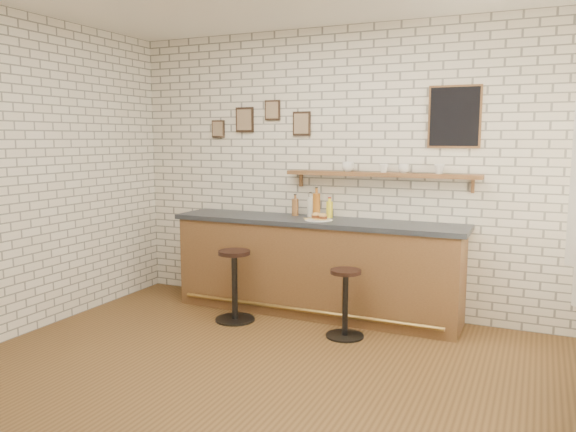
% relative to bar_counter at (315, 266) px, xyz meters
% --- Properties ---
extents(ground, '(5.00, 5.00, 0.00)m').
position_rel_bar_counter_xyz_m(ground, '(0.22, -1.70, -0.51)').
color(ground, brown).
rests_on(ground, ground).
extents(bar_counter, '(3.10, 0.65, 1.01)m').
position_rel_bar_counter_xyz_m(bar_counter, '(0.00, 0.00, 0.00)').
color(bar_counter, brown).
rests_on(bar_counter, ground).
extents(sandwich_plate, '(0.28, 0.28, 0.01)m').
position_rel_bar_counter_xyz_m(sandwich_plate, '(0.06, -0.07, 0.51)').
color(sandwich_plate, white).
rests_on(sandwich_plate, bar_counter).
extents(ciabatta_sandwich, '(0.21, 0.15, 0.06)m').
position_rel_bar_counter_xyz_m(ciabatta_sandwich, '(0.07, -0.07, 0.55)').
color(ciabatta_sandwich, tan).
rests_on(ciabatta_sandwich, sandwich_plate).
extents(potato_chips, '(0.26, 0.18, 0.00)m').
position_rel_bar_counter_xyz_m(potato_chips, '(0.04, -0.07, 0.52)').
color(potato_chips, '#E9C052').
rests_on(potato_chips, sandwich_plate).
extents(bitters_bottle_brown, '(0.07, 0.07, 0.24)m').
position_rel_bar_counter_xyz_m(bitters_bottle_brown, '(-0.30, 0.16, 0.60)').
color(bitters_bottle_brown, brown).
rests_on(bitters_bottle_brown, bar_counter).
extents(bitters_bottle_white, '(0.07, 0.07, 0.26)m').
position_rel_bar_counter_xyz_m(bitters_bottle_white, '(-0.12, 0.16, 0.61)').
color(bitters_bottle_white, beige).
rests_on(bitters_bottle_white, bar_counter).
extents(bitters_bottle_amber, '(0.08, 0.08, 0.32)m').
position_rel_bar_counter_xyz_m(bitters_bottle_amber, '(-0.05, 0.16, 0.63)').
color(bitters_bottle_amber, '#A45B1A').
rests_on(bitters_bottle_amber, bar_counter).
extents(condiment_bottle_yellow, '(0.07, 0.07, 0.22)m').
position_rel_bar_counter_xyz_m(condiment_bottle_yellow, '(0.09, 0.16, 0.60)').
color(condiment_bottle_yellow, yellow).
rests_on(condiment_bottle_yellow, bar_counter).
extents(bar_stool_left, '(0.42, 0.42, 0.73)m').
position_rel_bar_counter_xyz_m(bar_stool_left, '(-0.66, -0.56, -0.12)').
color(bar_stool_left, black).
rests_on(bar_stool_left, ground).
extents(bar_stool_right, '(0.37, 0.37, 0.64)m').
position_rel_bar_counter_xyz_m(bar_stool_right, '(0.52, -0.55, -0.16)').
color(bar_stool_right, black).
rests_on(bar_stool_right, ground).
extents(wall_shelf, '(2.00, 0.18, 0.18)m').
position_rel_bar_counter_xyz_m(wall_shelf, '(0.62, 0.20, 0.97)').
color(wall_shelf, brown).
rests_on(wall_shelf, ground).
extents(shelf_cup_a, '(0.18, 0.18, 0.10)m').
position_rel_bar_counter_xyz_m(shelf_cup_a, '(0.28, 0.20, 1.04)').
color(shelf_cup_a, white).
rests_on(shelf_cup_a, wall_shelf).
extents(shelf_cup_b, '(0.13, 0.13, 0.09)m').
position_rel_bar_counter_xyz_m(shelf_cup_b, '(0.66, 0.20, 1.04)').
color(shelf_cup_b, white).
rests_on(shelf_cup_b, wall_shelf).
extents(shelf_cup_c, '(0.12, 0.12, 0.09)m').
position_rel_bar_counter_xyz_m(shelf_cup_c, '(0.86, 0.20, 1.04)').
color(shelf_cup_c, white).
rests_on(shelf_cup_c, wall_shelf).
extents(shelf_cup_d, '(0.13, 0.13, 0.09)m').
position_rel_bar_counter_xyz_m(shelf_cup_d, '(1.21, 0.20, 1.04)').
color(shelf_cup_d, white).
rests_on(shelf_cup_d, wall_shelf).
extents(back_wall_decor, '(2.96, 0.02, 0.56)m').
position_rel_bar_counter_xyz_m(back_wall_decor, '(0.45, 0.28, 1.54)').
color(back_wall_decor, black).
rests_on(back_wall_decor, ground).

